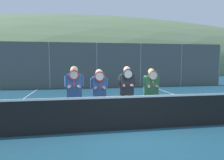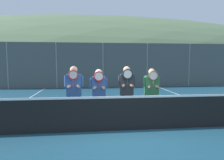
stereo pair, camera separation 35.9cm
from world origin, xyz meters
The scene contains 14 objects.
ground_plane centered at (0.00, 0.00, 0.00)m, with size 120.00×120.00×0.00m, color navy.
hill_distant centered at (0.00, 54.04, 0.00)m, with size 133.23×74.02×25.91m.
clubhouse_building centered at (-1.45, 17.52, 1.81)m, with size 16.46×5.50×3.57m.
fence_back centered at (0.00, 9.33, 1.65)m, with size 20.17×0.06×3.29m.
tennis_net centered at (0.00, 0.00, 0.51)m, with size 11.24×0.09×1.08m.
court_line_left_sideline centered at (-4.18, 3.00, 0.00)m, with size 0.05×16.00×0.01m, color white.
court_line_right_sideline centered at (4.18, 3.00, 0.00)m, with size 0.05×16.00×0.01m, color white.
player_leftmost centered at (-1.47, 0.80, 1.08)m, with size 0.58×0.34×1.80m.
player_center_left centered at (-0.69, 0.90, 1.02)m, with size 0.56×0.34×1.70m.
player_center_right centered at (0.20, 0.87, 1.06)m, with size 0.55×0.34×1.79m.
player_rightmost centered at (1.03, 0.89, 1.02)m, with size 0.57×0.34×1.71m.
car_far_left centered at (-6.36, 12.65, 0.90)m, with size 4.72×1.96×1.75m.
car_left_of_center centered at (-1.09, 12.47, 0.91)m, with size 4.36×1.98×1.79m.
car_center centered at (3.96, 12.82, 0.88)m, with size 4.31×1.90×1.73m.
Camera 2 is at (-0.98, -5.40, 1.94)m, focal length 32.00 mm.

